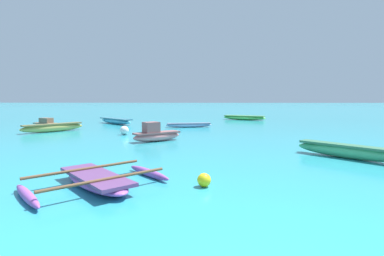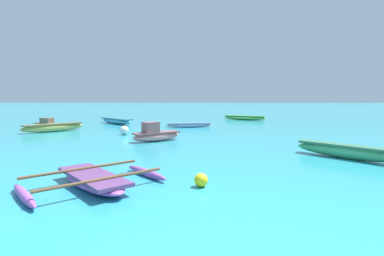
{
  "view_description": "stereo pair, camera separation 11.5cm",
  "coord_description": "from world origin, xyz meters",
  "views": [
    {
      "loc": [
        -0.4,
        -2.3,
        2.07
      ],
      "look_at": [
        -0.99,
        15.63,
        0.25
      ],
      "focal_mm": 28.0,
      "sensor_mm": 36.0,
      "label": 1
    },
    {
      "loc": [
        -0.28,
        -2.3,
        2.07
      ],
      "look_at": [
        -0.99,
        15.63,
        0.25
      ],
      "focal_mm": 28.0,
      "sensor_mm": 36.0,
      "label": 2
    }
  ],
  "objects": [
    {
      "name": "mooring_buoy_0",
      "position": [
        -4.74,
        14.2,
        0.25
      ],
      "size": [
        0.5,
        0.5,
        0.5
      ],
      "color": "white",
      "rests_on": "ground_plane"
    },
    {
      "name": "mooring_buoy_2",
      "position": [
        -0.34,
        4.52,
        0.16
      ],
      "size": [
        0.32,
        0.32,
        0.32
      ],
      "color": "yellow",
      "rests_on": "ground_plane"
    },
    {
      "name": "moored_boat_5",
      "position": [
        4.63,
        7.96,
        0.26
      ],
      "size": [
        2.9,
        3.02,
        0.47
      ],
      "rotation": [
        0.0,
        0.0,
        -0.81
      ],
      "color": "#46AC6F",
      "rests_on": "ground_plane"
    },
    {
      "name": "moored_boat_4",
      "position": [
        -2.58,
        11.78,
        0.33
      ],
      "size": [
        2.36,
        2.03,
        0.93
      ],
      "rotation": [
        0.0,
        0.0,
        0.66
      ],
      "color": "#E78283",
      "rests_on": "ground_plane"
    },
    {
      "name": "moored_boat_7",
      "position": [
        3.56,
        25.72,
        0.23
      ],
      "size": [
        4.02,
        2.46,
        0.41
      ],
      "rotation": [
        0.0,
        0.0,
        -0.43
      ],
      "color": "#6EDE62",
      "rests_on": "ground_plane"
    },
    {
      "name": "moored_boat_3",
      "position": [
        -2.86,
        4.43,
        0.16
      ],
      "size": [
        3.49,
        3.41,
        0.35
      ],
      "rotation": [
        0.0,
        0.0,
        -0.83
      ],
      "color": "#974EAA",
      "rests_on": "ground_plane"
    },
    {
      "name": "moored_boat_1",
      "position": [
        -9.47,
        15.53,
        0.28
      ],
      "size": [
        2.87,
        3.18,
        0.5
      ],
      "rotation": [
        0.0,
        0.0,
        0.85
      ],
      "color": "tan",
      "rests_on": "ground_plane"
    },
    {
      "name": "moored_boat_6",
      "position": [
        -7.22,
        21.12,
        0.25
      ],
      "size": [
        3.49,
        3.35,
        0.45
      ],
      "rotation": [
        0.0,
        0.0,
        -0.76
      ],
      "color": "#48ACD0",
      "rests_on": "ground_plane"
    },
    {
      "name": "moored_boat_2",
      "position": [
        -1.31,
        18.58,
        0.17
      ],
      "size": [
        3.32,
        1.21,
        0.3
      ],
      "rotation": [
        0.0,
        0.0,
        0.21
      ],
      "color": "#A6B6E8",
      "rests_on": "ground_plane"
    },
    {
      "name": "moored_boat_0",
      "position": [
        -11.01,
        18.1,
        0.23
      ],
      "size": [
        3.02,
        1.83,
        0.67
      ],
      "rotation": [
        0.0,
        0.0,
        -0.43
      ],
      "color": "tan",
      "rests_on": "ground_plane"
    }
  ]
}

